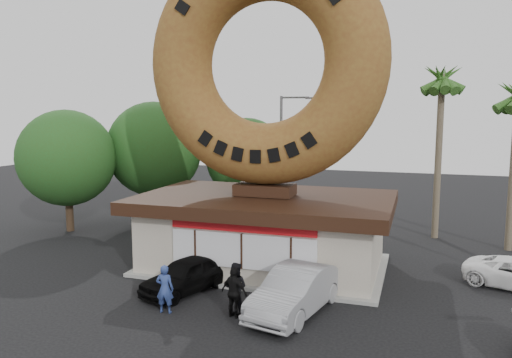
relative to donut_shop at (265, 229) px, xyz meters
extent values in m
plane|color=black|center=(0.00, -5.98, -1.77)|extent=(90.00, 90.00, 0.00)
cube|color=beige|center=(0.00, 0.02, -0.27)|extent=(10.00, 6.00, 3.00)
cube|color=#999993|center=(0.00, 0.02, -1.69)|extent=(10.60, 6.60, 0.15)
cube|color=#3F3F3F|center=(0.00, 0.02, 1.28)|extent=(10.00, 6.00, 0.10)
cube|color=black|center=(0.00, 0.02, 1.23)|extent=(11.20, 7.20, 0.55)
cube|color=silver|center=(0.00, -3.03, -0.22)|extent=(6.00, 0.12, 1.40)
cube|color=#B40F14|center=(0.00, -3.05, 0.78)|extent=(6.00, 0.10, 0.45)
cube|color=black|center=(0.00, 0.02, 1.78)|extent=(2.60, 1.40, 0.50)
torus|color=olive|center=(0.00, 0.02, 7.33)|extent=(10.59, 2.70, 10.59)
cylinder|color=#473321|center=(-9.50, 7.02, -0.12)|extent=(0.44, 0.44, 3.30)
sphere|color=#274E1B|center=(-9.50, 7.02, 2.88)|extent=(6.00, 6.00, 6.00)
cylinder|color=#473321|center=(-4.00, 9.02, -0.34)|extent=(0.44, 0.44, 2.86)
sphere|color=#274E1B|center=(-4.00, 9.02, 2.26)|extent=(5.20, 5.20, 5.20)
cylinder|color=#473321|center=(-13.00, 3.02, -0.23)|extent=(0.44, 0.44, 3.08)
sphere|color=#274E1B|center=(-13.00, 3.02, 2.57)|extent=(5.60, 5.60, 5.60)
cylinder|color=#726651|center=(7.50, 8.02, 2.73)|extent=(0.36, 0.36, 9.00)
cylinder|color=#59595E|center=(-2.00, 10.02, 2.23)|extent=(0.18, 0.18, 8.00)
cylinder|color=#59595E|center=(-1.10, 10.02, 6.13)|extent=(1.80, 0.12, 0.12)
cube|color=#59595E|center=(-0.20, 10.02, 6.08)|extent=(0.45, 0.20, 0.12)
imported|color=navy|center=(-1.77, -6.09, -0.90)|extent=(0.69, 0.51, 1.72)
imported|color=black|center=(0.56, -5.31, -0.86)|extent=(0.94, 0.77, 1.81)
imported|color=black|center=(0.68, -5.71, -0.89)|extent=(1.10, 0.67, 1.75)
imported|color=black|center=(-2.01, -4.02, -1.10)|extent=(2.82, 4.23, 1.34)
imported|color=#A1A2A6|center=(2.58, -4.65, -0.97)|extent=(2.67, 5.08, 1.59)
camera|label=1|loc=(6.48, -21.01, 5.23)|focal=35.00mm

